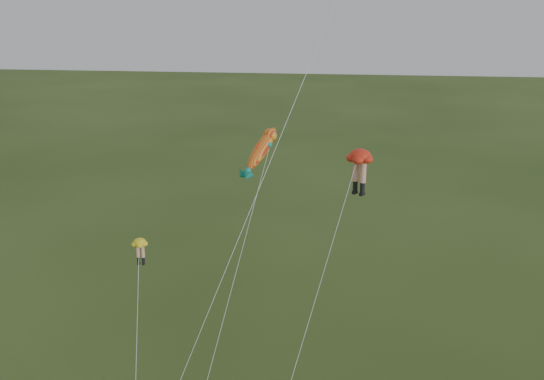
# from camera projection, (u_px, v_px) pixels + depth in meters

# --- Properties ---
(legs_kite_red_mid) EXTENTS (5.55, 9.82, 14.92)m
(legs_kite_red_mid) POSITION_uv_depth(u_px,v_px,m) (359.00, 163.00, 32.40)
(legs_kite_red_mid) COLOR red
(legs_kite_red_mid) RESTS_ON ground
(legs_kite_yellow) EXTENTS (2.34, 8.78, 9.41)m
(legs_kite_yellow) POSITION_uv_depth(u_px,v_px,m) (140.00, 253.00, 34.65)
(legs_kite_yellow) COLOR yellow
(legs_kite_yellow) RESTS_ON ground
(fish_kite) EXTENTS (4.03, 11.11, 15.46)m
(fish_kite) POSITION_uv_depth(u_px,v_px,m) (261.00, 150.00, 35.72)
(fish_kite) COLOR orange
(fish_kite) RESTS_ON ground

